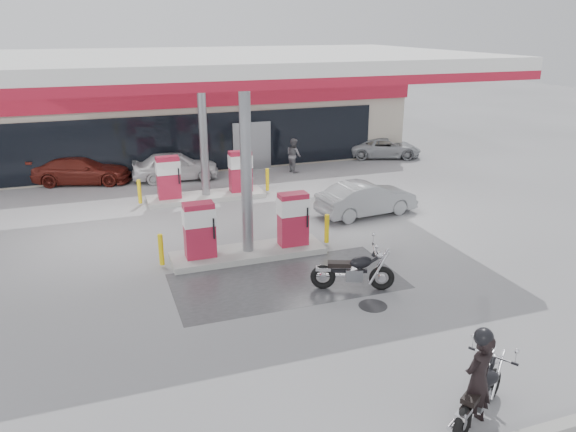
% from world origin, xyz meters
% --- Properties ---
extents(ground, '(90.00, 90.00, 0.00)m').
position_xyz_m(ground, '(0.00, 0.00, 0.00)').
color(ground, gray).
rests_on(ground, ground).
extents(wet_patch, '(6.00, 3.00, 0.00)m').
position_xyz_m(wet_patch, '(0.50, 0.00, 0.00)').
color(wet_patch, '#4C4C4F').
rests_on(wet_patch, ground).
extents(drain_cover, '(0.70, 0.70, 0.01)m').
position_xyz_m(drain_cover, '(2.00, -2.00, 0.00)').
color(drain_cover, '#38383A').
rests_on(drain_cover, ground).
extents(store_building, '(22.00, 8.22, 4.00)m').
position_xyz_m(store_building, '(0.01, 15.94, 2.01)').
color(store_building, '#AEA592').
rests_on(store_building, ground).
extents(canopy, '(16.00, 10.02, 5.51)m').
position_xyz_m(canopy, '(0.00, 5.00, 5.27)').
color(canopy, silver).
rests_on(canopy, ground).
extents(pump_island_near, '(5.14, 1.30, 1.78)m').
position_xyz_m(pump_island_near, '(0.00, 2.00, 0.71)').
color(pump_island_near, '#9E9E99').
rests_on(pump_island_near, ground).
extents(pump_island_far, '(5.14, 1.30, 1.78)m').
position_xyz_m(pump_island_far, '(0.00, 8.00, 0.71)').
color(pump_island_far, '#9E9E99').
rests_on(pump_island_far, ground).
extents(main_motorcycle, '(1.75, 1.16, 1.01)m').
position_xyz_m(main_motorcycle, '(1.81, -6.22, 0.45)').
color(main_motorcycle, black).
rests_on(main_motorcycle, ground).
extents(biker_main, '(0.72, 0.57, 1.72)m').
position_xyz_m(biker_main, '(1.64, -6.32, 0.86)').
color(biker_main, black).
rests_on(biker_main, ground).
extents(parked_motorcycle, '(2.05, 1.15, 1.11)m').
position_xyz_m(parked_motorcycle, '(1.95, -1.01, 0.49)').
color(parked_motorcycle, black).
rests_on(parked_motorcycle, ground).
extents(sedan_white, '(3.77, 1.75, 1.25)m').
position_xyz_m(sedan_white, '(-0.67, 11.20, 0.63)').
color(sedan_white, silver).
rests_on(sedan_white, ground).
extents(attendant, '(0.74, 0.86, 1.55)m').
position_xyz_m(attendant, '(4.66, 10.80, 0.77)').
color(attendant, slate).
rests_on(attendant, ground).
extents(hatchback_silver, '(3.74, 1.68, 1.19)m').
position_xyz_m(hatchback_silver, '(4.99, 4.20, 0.60)').
color(hatchback_silver, gray).
rests_on(hatchback_silver, ground).
extents(parked_car_left, '(4.35, 2.68, 1.18)m').
position_xyz_m(parked_car_left, '(-4.50, 12.00, 0.59)').
color(parked_car_left, '#591A13').
rests_on(parked_car_left, ground).
extents(parked_car_right, '(3.97, 2.74, 1.01)m').
position_xyz_m(parked_car_right, '(10.00, 12.00, 0.50)').
color(parked_car_right, '#A0A3A8').
rests_on(parked_car_right, ground).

